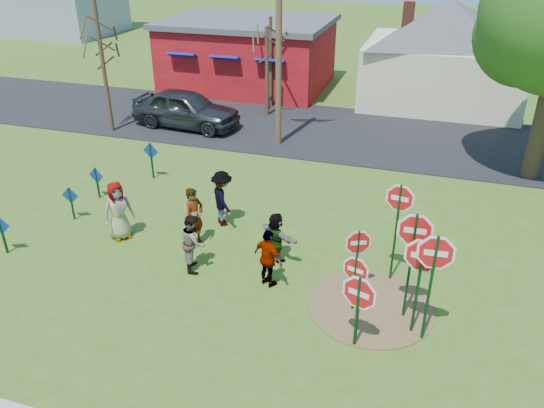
{
  "coord_description": "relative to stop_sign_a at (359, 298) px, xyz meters",
  "views": [
    {
      "loc": [
        5.32,
        -12.01,
        8.61
      ],
      "look_at": [
        1.03,
        1.72,
        1.06
      ],
      "focal_mm": 35.0,
      "sensor_mm": 36.0,
      "label": 1
    }
  ],
  "objects": [
    {
      "name": "bare_tree_mid",
      "position": [
        -13.36,
        11.0,
        1.82
      ],
      "size": [
        1.8,
        1.8,
        4.9
      ],
      "color": "#382819",
      "rests_on": "ground"
    },
    {
      "name": "stop_sign_f",
      "position": [
        1.22,
        0.87,
        0.58
      ],
      "size": [
        1.13,
        0.22,
        2.7
      ],
      "rotation": [
        0.0,
        0.0,
        -0.18
      ],
      "color": "#0E3416",
      "rests_on": "ground"
    },
    {
      "name": "road",
      "position": [
        -4.35,
        14.0,
        -1.33
      ],
      "size": [
        120.0,
        7.5,
        0.04
      ],
      "primitive_type": "cube",
      "color": "black",
      "rests_on": "ground"
    },
    {
      "name": "utility_pole",
      "position": [
        -5.37,
        11.69,
        3.1
      ],
      "size": [
        2.03,
        0.63,
        8.46
      ],
      "rotation": [
        0.0,
        0.0,
        0.25
      ],
      "color": "#4C3823",
      "rests_on": "ground"
    },
    {
      "name": "blue_diamond_c",
      "position": [
        -9.96,
        4.77,
        -0.63
      ],
      "size": [
        0.61,
        0.1,
        1.18
      ],
      "rotation": [
        0.0,
        0.0,
        -0.13
      ],
      "color": "#0E3416",
      "rests_on": "ground"
    },
    {
      "name": "stop_sign_g",
      "position": [
        -0.35,
        2.03,
        0.0
      ],
      "size": [
        0.85,
        0.4,
        1.98
      ],
      "rotation": [
        0.0,
        0.0,
        0.43
      ],
      "color": "#0E3416",
      "rests_on": "ground"
    },
    {
      "name": "stop_sign_e",
      "position": [
        -0.26,
        1.27,
        -0.25
      ],
      "size": [
        0.91,
        0.28,
        1.68
      ],
      "rotation": [
        0.0,
        0.0,
        -0.28
      ],
      "color": "#0E3416",
      "rests_on": "ground"
    },
    {
      "name": "person_a",
      "position": [
        -7.73,
        2.61,
        -0.41
      ],
      "size": [
        1.03,
        1.09,
        1.88
      ],
      "primitive_type": "imported",
      "rotation": [
        0.0,
        0.0,
        0.92
      ],
      "color": "#415483",
      "rests_on": "ground"
    },
    {
      "name": "bare_tree_extra",
      "position": [
        -7.09,
        15.43,
        1.5
      ],
      "size": [
        1.8,
        1.8,
        4.4
      ],
      "color": "#382819",
      "rests_on": "ground"
    },
    {
      "name": "person_f",
      "position": [
        -2.78,
        2.88,
        -0.6
      ],
      "size": [
        1.42,
        1.1,
        1.5
      ],
      "primitive_type": "imported",
      "rotation": [
        0.0,
        0.0,
        2.6
      ],
      "color": "#1F4F2F",
      "rests_on": "ground"
    },
    {
      "name": "ground",
      "position": [
        -4.35,
        2.5,
        -1.35
      ],
      "size": [
        120.0,
        120.0,
        0.0
      ],
      "primitive_type": "plane",
      "color": "#3A5D1A",
      "rests_on": "ground"
    },
    {
      "name": "red_building",
      "position": [
        -9.85,
        20.49,
        0.61
      ],
      "size": [
        9.4,
        7.69,
        3.9
      ],
      "color": "maroon",
      "rests_on": "ground"
    },
    {
      "name": "person_d",
      "position": [
        -5.02,
        4.35,
        -0.43
      ],
      "size": [
        1.29,
        1.36,
        1.85
      ],
      "primitive_type": "imported",
      "rotation": [
        0.0,
        0.0,
        2.26
      ],
      "color": "#2D2D31",
      "rests_on": "ground"
    },
    {
      "name": "blue_diamond_b",
      "position": [
        -9.84,
        3.14,
        -0.62
      ],
      "size": [
        0.58,
        0.06,
        1.18
      ],
      "rotation": [
        0.0,
        0.0,
        0.07
      ],
      "color": "#0E3416",
      "rests_on": "ground"
    },
    {
      "name": "stop_sign_b",
      "position": [
        0.5,
        2.87,
        0.84
      ],
      "size": [
        1.0,
        0.17,
        3.0
      ],
      "rotation": [
        0.0,
        0.0,
        -0.15
      ],
      "color": "#0E3416",
      "rests_on": "ground"
    },
    {
      "name": "bare_tree_west",
      "position": [
        -13.36,
        11.0,
        2.54
      ],
      "size": [
        1.8,
        1.8,
        6.02
      ],
      "color": "#382819",
      "rests_on": "ground"
    },
    {
      "name": "stop_sign_c",
      "position": [
        1.47,
        0.69,
        0.73
      ],
      "size": [
        1.14,
        0.09,
        2.96
      ],
      "rotation": [
        0.0,
        0.0,
        0.07
      ],
      "color": "#0E3416",
      "rests_on": "ground"
    },
    {
      "name": "stop_sign_a",
      "position": [
        0.0,
        0.0,
        0.0
      ],
      "size": [
        1.09,
        0.36,
        2.05
      ],
      "rotation": [
        0.0,
        0.0,
        -0.31
      ],
      "color": "#0E3416",
      "rests_on": "ground"
    },
    {
      "name": "suv",
      "position": [
        -10.22,
        12.55,
        -0.43
      ],
      "size": [
        5.35,
        2.53,
        1.77
      ],
      "primitive_type": "imported",
      "rotation": [
        0.0,
        0.0,
        1.48
      ],
      "color": "#2F3034",
      "rests_on": "road"
    },
    {
      "name": "dirt_patch",
      "position": [
        0.15,
        1.5,
        -1.34
      ],
      "size": [
        3.2,
        3.2,
        0.03
      ],
      "primitive_type": "cylinder",
      "color": "brown",
      "rests_on": "ground"
    },
    {
      "name": "blue_diamond_a",
      "position": [
        -10.51,
        0.81,
        -0.57
      ],
      "size": [
        0.62,
        0.07,
        1.26
      ],
      "rotation": [
        0.0,
        0.0,
        0.09
      ],
      "color": "#0E3416",
      "rests_on": "ground"
    },
    {
      "name": "person_c",
      "position": [
        -4.85,
        1.78,
        -0.51
      ],
      "size": [
        0.92,
        1.01,
        1.69
      ],
      "primitive_type": "imported",
      "rotation": [
        0.0,
        0.0,
        2.0
      ],
      "color": "brown",
      "rests_on": "ground"
    },
    {
      "name": "bare_tree_east",
      "position": [
        -7.36,
        16.87,
        1.65
      ],
      "size": [
        1.8,
        1.8,
        4.64
      ],
      "color": "#382819",
      "rests_on": "ground"
    },
    {
      "name": "person_e",
      "position": [
        -2.61,
        1.62,
        -0.51
      ],
      "size": [
        1.07,
        0.83,
        1.69
      ],
      "primitive_type": "imported",
      "rotation": [
        0.0,
        0.0,
        2.66
      ],
      "color": "#563562",
      "rests_on": "ground"
    },
    {
      "name": "person_b",
      "position": [
        -5.34,
        2.94,
        -0.41
      ],
      "size": [
        0.64,
        0.79,
        1.88
      ],
      "primitive_type": "imported",
      "rotation": [
        0.0,
        0.0,
        1.25
      ],
      "color": "#27765E",
      "rests_on": "ground"
    },
    {
      "name": "blue_diamond_d",
      "position": [
        -8.93,
        6.84,
        -0.45
      ],
      "size": [
        0.65,
        0.07,
        1.44
      ],
      "rotation": [
        0.0,
        0.0,
        -0.08
      ],
      "color": "#0E3416",
      "rests_on": "ground"
    },
    {
      "name": "stop_sign_d",
      "position": [
        0.98,
        1.39,
        0.85
      ],
      "size": [
        1.14,
        0.08,
        3.04
      ],
      "rotation": [
        0.0,
        0.0,
        0.03
      ],
      "color": "#0E3416",
      "rests_on": "ground"
    },
    {
      "name": "cream_house",
      "position": [
        1.15,
        20.5,
        1.57
      ],
      "size": [
        9.4,
        9.4,
        6.5
      ],
      "color": "beige",
      "rests_on": "ground"
    }
  ]
}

